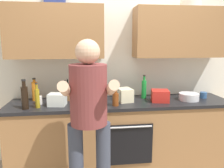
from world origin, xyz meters
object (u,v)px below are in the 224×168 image
Objects in this scene: cup_tea at (203,95)px; grocery_bag_crisps at (160,96)px; person_standing at (89,114)px; bottle_vinegar at (116,98)px; bottle_juice at (35,91)px; cup_coffee at (39,100)px; bottle_soy at (25,97)px; bottle_oil at (37,98)px; mixing_bowl at (189,97)px; bottle_syrup at (24,94)px; bottle_soda at (144,89)px; knife_block at (67,92)px; grocery_bag_rice at (125,95)px; grocery_bag_produce at (57,100)px; bottle_water at (98,94)px.

cup_tea is 0.41× the size of grocery_bag_crisps.
person_standing is 7.04× the size of bottle_vinegar.
grocery_bag_crisps is (1.60, -0.24, -0.06)m from bottle_juice.
cup_tea is 0.89× the size of cup_coffee.
bottle_vinegar is at bearing 0.30° from bottle_soy.
bottle_oil reaches higher than cup_coffee.
grocery_bag_crisps is at bearing 11.69° from bottle_vinegar.
bottle_syrup is at bearing 173.33° from mixing_bowl.
bottle_soda is 1.37m from cup_coffee.
mixing_bowl is (1.00, 0.14, -0.05)m from bottle_vinegar.
knife_block is (0.55, -0.05, 0.02)m from bottle_syrup.
bottle_syrup reaches higher than grocery_bag_crisps.
bottle_soy is at bearing 141.28° from person_standing.
mixing_bowl is at bearing -6.28° from bottle_juice.
person_standing is 6.49× the size of mixing_bowl.
knife_block is at bearing 149.86° from bottle_vinegar.
person_standing is 7.94× the size of grocery_bag_rice.
bottle_vinegar is (0.33, 0.57, -0.00)m from person_standing.
grocery_bag_produce is at bearing -178.65° from mixing_bowl.
bottle_water reaches higher than cup_tea.
knife_block reaches higher than grocery_bag_rice.
bottle_syrup is 0.54m from grocery_bag_produce.
cup_coffee is at bearing -65.64° from bottle_juice.
person_standing is 0.73m from bottle_water.
bottle_soy is 0.37m from bottle_juice.
bottle_vinegar is at bearing -168.31° from grocery_bag_crisps.
bottle_soda is at bearing -2.87° from bottle_syrup.
grocery_bag_rice reaches higher than cup_tea.
bottle_soda is at bearing 24.96° from grocery_bag_rice.
bottle_oil is at bearing 133.90° from person_standing.
bottle_oil is 1.07× the size of knife_block.
bottle_soda is 1.07× the size of bottle_juice.
bottle_vinegar is at bearing -11.16° from cup_coffee.
bottle_oil is 0.91m from bottle_vinegar.
grocery_bag_rice reaches higher than grocery_bag_crisps.
bottle_water reaches higher than grocery_bag_rice.
bottle_soda reaches higher than knife_block.
cup_tea is at bearing 17.40° from mixing_bowl.
bottle_water is at bearing 144.68° from bottle_vinegar.
bottle_vinegar is 0.23m from grocery_bag_rice.
bottle_soy is 0.56m from knife_block.
grocery_bag_rice is (-0.29, -0.13, -0.05)m from bottle_soda.
bottle_vinegar is at bearing -18.88° from bottle_syrup.
bottle_water is at bearing -179.88° from mixing_bowl.
bottle_water is 1.45m from cup_tea.
grocery_bag_crisps is (1.52, -0.06, 0.02)m from cup_coffee.
bottle_juice is 1.15× the size of mixing_bowl.
mixing_bowl is (0.56, -0.17, -0.09)m from bottle_soda.
bottle_juice is at bearing 160.14° from bottle_vinegar.
grocery_bag_rice is (1.30, -0.21, -0.00)m from bottle_syrup.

